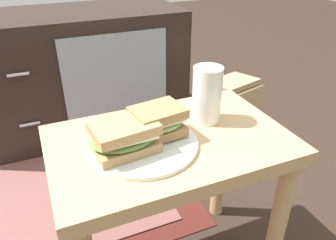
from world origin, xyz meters
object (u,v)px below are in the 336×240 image
object	(u,v)px
tv_cabinet	(81,73)
beer_glass	(207,96)
sandwich_front	(125,137)
plate	(143,144)
paper_bag	(229,119)
sandwich_back	(158,121)

from	to	relation	value
tv_cabinet	beer_glass	xyz separation A→B (m)	(0.17, -0.90, 0.24)
tv_cabinet	sandwich_front	xyz separation A→B (m)	(-0.06, -0.97, 0.21)
plate	sandwich_front	bearing A→B (deg)	-161.67
plate	paper_bag	bearing A→B (deg)	39.56
beer_glass	sandwich_front	bearing A→B (deg)	-164.57
paper_bag	sandwich_front	bearing A→B (deg)	-141.70
sandwich_front	sandwich_back	size ratio (longest dim) A/B	1.16
tv_cabinet	paper_bag	world-z (taller)	tv_cabinet
plate	tv_cabinet	bearing A→B (deg)	89.17
paper_bag	tv_cabinet	bearing A→B (deg)	136.15
sandwich_back	plate	bearing A→B (deg)	-161.67
tv_cabinet	plate	xyz separation A→B (m)	(-0.01, -0.95, 0.17)
beer_glass	paper_bag	distance (m)	0.64
sandwich_back	paper_bag	bearing A→B (deg)	40.99
tv_cabinet	sandwich_back	world-z (taller)	tv_cabinet
plate	sandwich_back	distance (m)	0.06
tv_cabinet	paper_bag	distance (m)	0.74
tv_cabinet	sandwich_back	xyz separation A→B (m)	(0.03, -0.94, 0.22)
sandwich_front	beer_glass	xyz separation A→B (m)	(0.23, 0.06, 0.03)
beer_glass	sandwich_back	bearing A→B (deg)	-166.33
beer_glass	paper_bag	xyz separation A→B (m)	(0.35, 0.40, -0.35)
plate	beer_glass	bearing A→B (deg)	14.76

